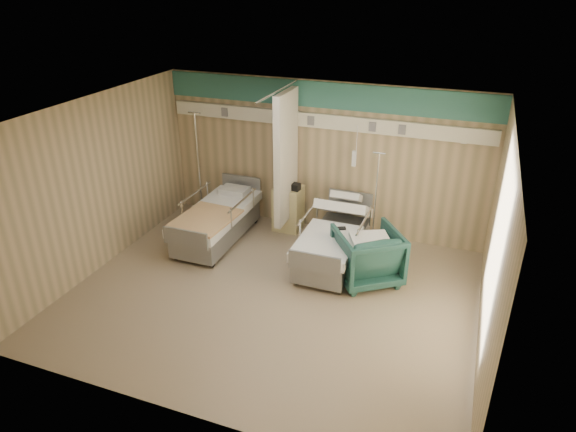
% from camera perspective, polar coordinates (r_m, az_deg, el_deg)
% --- Properties ---
extents(ground, '(6.00, 5.00, 0.00)m').
position_cam_1_polar(ground, '(7.97, -1.82, -8.77)').
color(ground, '#85715B').
rests_on(ground, ground).
extents(room_walls, '(6.04, 5.04, 2.82)m').
position_cam_1_polar(room_walls, '(7.31, -1.50, 4.47)').
color(room_walls, tan).
rests_on(room_walls, ground).
extents(bed_right, '(1.00, 2.16, 0.63)m').
position_cam_1_polar(bed_right, '(8.69, 5.07, -3.25)').
color(bed_right, white).
rests_on(bed_right, ground).
extents(bed_left, '(1.00, 2.16, 0.63)m').
position_cam_1_polar(bed_left, '(9.43, -7.88, -0.95)').
color(bed_left, white).
rests_on(bed_left, ground).
extents(bedside_cabinet, '(0.50, 0.48, 0.85)m').
position_cam_1_polar(bedside_cabinet, '(9.72, 0.04, 0.88)').
color(bedside_cabinet, '#D0C282').
rests_on(bedside_cabinet, ground).
extents(visitor_armchair, '(1.33, 1.34, 0.88)m').
position_cam_1_polar(visitor_armchair, '(8.20, 8.80, -4.36)').
color(visitor_armchair, '#1B453F').
rests_on(visitor_armchair, ground).
extents(waffle_blanket, '(0.75, 0.72, 0.07)m').
position_cam_1_polar(waffle_blanket, '(7.97, 9.22, -1.46)').
color(waffle_blanket, white).
rests_on(waffle_blanket, visitor_armchair).
extents(iv_stand_right, '(0.32, 0.32, 1.79)m').
position_cam_1_polar(iv_stand_right, '(9.19, 9.44, -1.44)').
color(iv_stand_right, silver).
rests_on(iv_stand_right, ground).
extents(iv_stand_left, '(0.39, 0.39, 2.16)m').
position_cam_1_polar(iv_stand_left, '(10.27, -9.63, 2.02)').
color(iv_stand_left, silver).
rests_on(iv_stand_left, ground).
extents(call_remote, '(0.18, 0.13, 0.04)m').
position_cam_1_polar(call_remote, '(8.52, 5.89, -1.38)').
color(call_remote, black).
rests_on(call_remote, bed_right).
extents(tan_blanket, '(0.97, 1.19, 0.04)m').
position_cam_1_polar(tan_blanket, '(8.91, -9.20, -0.31)').
color(tan_blanket, tan).
rests_on(tan_blanket, bed_left).
extents(toiletry_bag, '(0.25, 0.18, 0.13)m').
position_cam_1_polar(toiletry_bag, '(9.42, 0.63, 3.29)').
color(toiletry_bag, black).
rests_on(toiletry_bag, bedside_cabinet).
extents(white_cup, '(0.13, 0.13, 0.14)m').
position_cam_1_polar(white_cup, '(9.58, -0.80, 3.73)').
color(white_cup, white).
rests_on(white_cup, bedside_cabinet).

